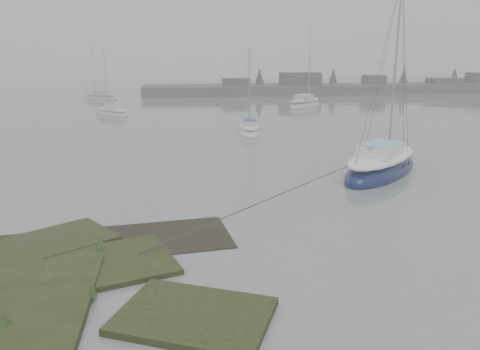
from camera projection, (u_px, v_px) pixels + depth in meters
name	position (u px, v px, depth m)	size (l,w,h in m)	color
ground	(170.00, 127.00, 40.12)	(160.00, 160.00, 0.00)	slate
far_shoreline	(340.00, 88.00, 74.23)	(60.00, 8.00, 4.15)	#4C4F51
sailboat_main	(381.00, 167.00, 24.32)	(7.06, 7.16, 10.68)	#0D153E
sailboat_white	(249.00, 130.00, 36.77)	(2.22, 5.19, 7.10)	white
sailboat_far_a	(112.00, 113.00, 47.52)	(4.46, 4.75, 6.93)	silver
sailboat_far_b	(305.00, 104.00, 54.89)	(6.23, 6.58, 9.64)	#AFB6B9
sailboat_far_c	(100.00, 98.00, 64.19)	(5.59, 4.56, 7.78)	#AAB1B5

